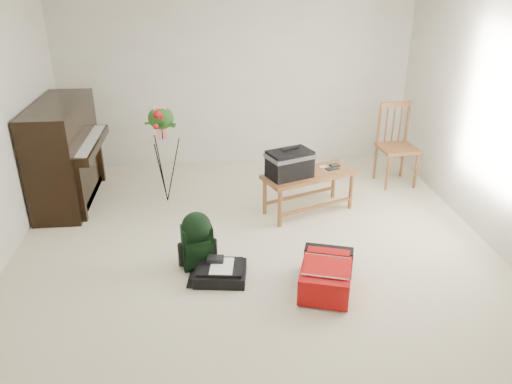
{
  "coord_description": "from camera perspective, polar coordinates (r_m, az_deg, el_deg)",
  "views": [
    {
      "loc": [
        -0.45,
        -4.35,
        2.75
      ],
      "look_at": [
        0.04,
        0.35,
        0.57
      ],
      "focal_mm": 35.0,
      "sensor_mm": 36.0,
      "label": 1
    }
  ],
  "objects": [
    {
      "name": "wall_back",
      "position": [
        7.27,
        -2.27,
        12.83
      ],
      "size": [
        5.0,
        0.04,
        2.5
      ],
      "primitive_type": "cube",
      "color": "silver",
      "rests_on": "floor"
    },
    {
      "name": "green_backpack",
      "position": [
        4.88,
        -6.77,
        -5.23
      ],
      "size": [
        0.32,
        0.3,
        0.59
      ],
      "rotation": [
        0.0,
        0.0,
        0.16
      ],
      "color": "black",
      "rests_on": "floor"
    },
    {
      "name": "dining_chair",
      "position": [
        6.94,
        15.78,
        5.12
      ],
      "size": [
        0.51,
        0.51,
        1.08
      ],
      "rotation": [
        0.0,
        0.0,
        0.08
      ],
      "color": "brown",
      "rests_on": "floor"
    },
    {
      "name": "red_suitcase",
      "position": [
        4.71,
        7.87,
        -9.07
      ],
      "size": [
        0.62,
        0.78,
        0.28
      ],
      "rotation": [
        0.0,
        0.0,
        -0.31
      ],
      "color": "#BE0813",
      "rests_on": "floor"
    },
    {
      "name": "black_duffel",
      "position": [
        4.82,
        -4.12,
        -9.1
      ],
      "size": [
        0.53,
        0.45,
        0.2
      ],
      "rotation": [
        0.0,
        0.0,
        -0.14
      ],
      "color": "black",
      "rests_on": "floor"
    },
    {
      "name": "piano",
      "position": [
        6.56,
        -20.94,
        3.93
      ],
      "size": [
        0.71,
        1.5,
        1.25
      ],
      "color": "black",
      "rests_on": "floor"
    },
    {
      "name": "wall_right",
      "position": [
        5.46,
        27.25,
        6.03
      ],
      "size": [
        0.04,
        5.5,
        2.5
      ],
      "primitive_type": "cube",
      "color": "silver",
      "rests_on": "floor"
    },
    {
      "name": "floor",
      "position": [
        5.16,
        -0.0,
        -7.43
      ],
      "size": [
        5.0,
        5.5,
        0.01
      ],
      "primitive_type": "cube",
      "color": "beige",
      "rests_on": "ground"
    },
    {
      "name": "bench",
      "position": [
        5.84,
        4.39,
        3.1
      ],
      "size": [
        1.19,
        0.82,
        0.85
      ],
      "rotation": [
        0.0,
        0.0,
        0.38
      ],
      "color": "brown",
      "rests_on": "floor"
    },
    {
      "name": "flower_stand",
      "position": [
        6.2,
        -10.47,
        4.16
      ],
      "size": [
        0.42,
        0.42,
        1.25
      ],
      "rotation": [
        0.0,
        0.0,
        0.07
      ],
      "color": "black",
      "rests_on": "floor"
    }
  ]
}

